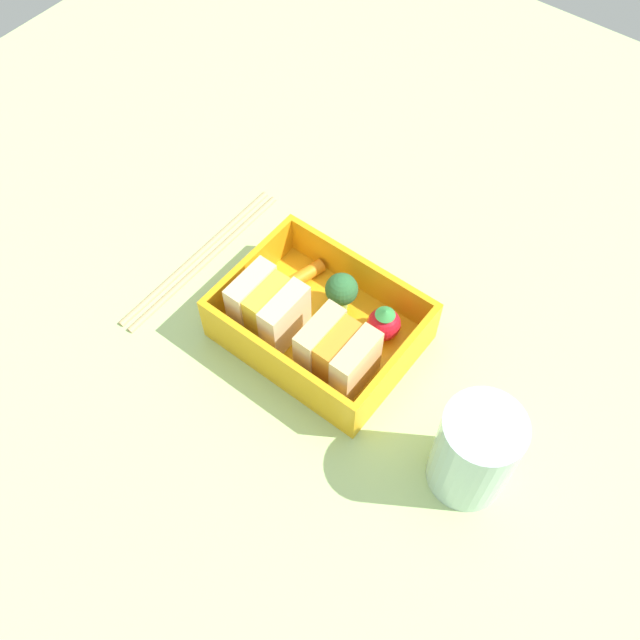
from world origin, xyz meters
TOP-DOWN VIEW (x-y plane):
  - ground_plane at (0.00, 0.00)cm, footprint 120.00×120.00cm
  - bento_tray at (0.00, 0.00)cm, footprint 17.19×13.02cm
  - bento_rim at (0.00, 0.00)cm, footprint 17.19×13.02cm
  - sandwich_left at (-3.85, 2.52)cm, footprint 5.72×5.05cm
  - sandwich_center_left at (3.85, 2.52)cm, footprint 5.72×5.05cm
  - strawberry_far_left at (-4.82, -3.15)cm, footprint 3.06×3.06cm
  - broccoli_floret at (-0.26, -3.20)cm, footprint 3.04×3.04cm
  - carrot_stick_far_left at (4.81, -2.98)cm, footprint 2.63×5.50cm
  - chopstick_pair at (15.00, 0.26)cm, footprint 1.97×21.15cm
  - drinking_glass at (-17.76, 3.39)cm, footprint 6.41×6.41cm

SIDE VIEW (x-z plane):
  - ground_plane at x=0.00cm, z-range -2.00..0.00cm
  - chopstick_pair at x=15.00cm, z-range 0.00..0.70cm
  - bento_tray at x=0.00cm, z-range 0.00..1.20cm
  - carrot_stick_far_left at x=4.81cm, z-range 1.20..2.50cm
  - strawberry_far_left at x=-4.82cm, z-range 1.02..4.69cm
  - bento_rim at x=0.00cm, z-range 1.20..5.30cm
  - broccoli_floret at x=-0.26cm, z-range 1.65..5.91cm
  - sandwich_left at x=-3.85cm, z-range 1.20..6.92cm
  - sandwich_center_left at x=3.85cm, z-range 1.20..6.92cm
  - drinking_glass at x=-17.76cm, z-range 0.00..9.58cm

